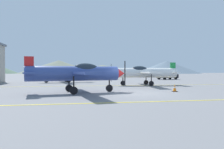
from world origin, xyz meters
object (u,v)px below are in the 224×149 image
at_px(traffic_cone_side, 175,88).
at_px(airplane_far, 64,72).
at_px(airplane_mid, 144,72).
at_px(car_sedan, 167,75).
at_px(airplane_near, 78,73).
at_px(airplane_back, 98,72).

bearing_deg(traffic_cone_side, airplane_far, 120.77).
relative_size(airplane_mid, airplane_far, 1.00).
distance_m(airplane_far, traffic_cone_side, 18.75).
bearing_deg(car_sedan, airplane_near, -127.56).
bearing_deg(airplane_far, airplane_back, 61.87).
distance_m(airplane_near, airplane_mid, 10.67).
relative_size(airplane_near, airplane_mid, 1.00).
height_order(airplane_back, car_sedan, airplane_back).
height_order(airplane_far, car_sedan, airplane_far).
relative_size(airplane_back, car_sedan, 1.94).
bearing_deg(airplane_near, airplane_mid, 43.19).
height_order(airplane_near, airplane_back, same).
bearing_deg(airplane_far, airplane_near, -83.23).
distance_m(airplane_near, airplane_far, 15.77).
relative_size(airplane_far, airplane_back, 1.00).
distance_m(airplane_mid, airplane_back, 20.35).
relative_size(airplane_mid, airplane_back, 1.01).
xyz_separation_m(airplane_far, traffic_cone_side, (9.57, -16.07, -1.23)).
distance_m(airplane_near, traffic_cone_side, 7.82).
height_order(car_sedan, traffic_cone_side, car_sedan).
bearing_deg(car_sedan, traffic_cone_side, -113.52).
xyz_separation_m(airplane_mid, traffic_cone_side, (-0.07, -7.71, -1.23)).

